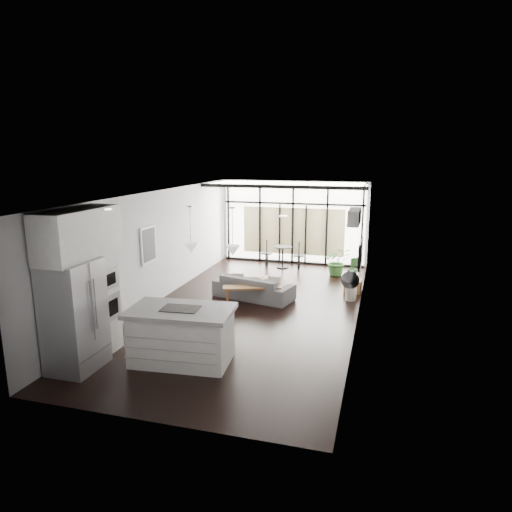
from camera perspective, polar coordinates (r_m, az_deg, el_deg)
The scene contains 27 objects.
floor at distance 11.20m, azimuth -0.42°, elevation -6.58°, with size 5.00×10.00×0.00m, color black.
ceiling at distance 10.61m, azimuth -0.44°, elevation 7.84°, with size 5.00×10.00×0.00m, color silver.
wall_left at distance 11.75m, azimuth -12.23°, elevation 1.13°, with size 0.02×10.00×2.80m, color silver.
wall_right at distance 10.42m, azimuth 12.89°, elevation -0.38°, with size 0.02×10.00×2.80m, color silver.
wall_back at distance 15.61m, azimuth 4.70°, elevation 4.23°, with size 5.00×0.02×2.80m, color silver.
wall_front at distance 6.37m, azimuth -13.21°, elevation -8.90°, with size 5.00×0.02×2.80m, color silver.
glazing at distance 15.49m, azimuth 4.61°, elevation 4.16°, with size 5.00×0.20×2.80m, color black.
skylight at distance 14.48m, azimuth 4.02°, elevation 9.03°, with size 4.70×1.90×0.06m, color silver.
neighbour_building at distance 15.60m, azimuth 4.64°, elevation 3.11°, with size 3.50×0.02×1.60m, color #EFEAA3.
island at distance 8.43m, azimuth -9.29°, elevation -9.77°, with size 1.85×1.10×1.01m, color silver.
cooktop at distance 8.25m, azimuth -9.41°, elevation -6.49°, with size 0.66×0.44×0.01m, color black.
fridge at distance 8.52m, azimuth -21.76°, elevation -6.98°, with size 0.75×0.94×1.94m, color #939398.
appliance_column at distance 9.00m, azimuth -19.73°, elevation -3.44°, with size 0.68×0.71×2.63m, color silver.
upper_cabinets at distance 8.47m, azimuth -21.29°, elevation 2.63°, with size 0.62×1.75×0.86m, color silver.
pendant_left at distance 8.38m, azimuth -8.13°, elevation 0.99°, with size 0.26×0.26×0.18m, color silver.
pendant_right at distance 8.10m, azimuth -2.94°, elevation 0.68°, with size 0.26×0.26×0.18m, color silver.
sofa at distance 11.86m, azimuth -0.31°, elevation -3.39°, with size 2.09×0.61×0.82m, color #4D4D50.
console_bench at distance 11.45m, azimuth -0.53°, elevation -4.92°, with size 1.44×0.36×0.46m, color brown.
pouf at distance 12.48m, azimuth 0.34°, elevation -3.54°, with size 0.51×0.51×0.41m, color beige.
crate at distance 12.75m, azimuth 12.01°, elevation -3.64°, with size 0.45×0.45×0.34m, color brown.
plant_tall at distance 14.30m, azimuth 10.08°, elevation -1.05°, with size 0.79×0.87×0.68m, color #31642A.
plant_crate at distance 12.67m, azimuth 12.08°, elevation -2.28°, with size 0.36×0.66×0.29m, color #31642A.
milk_can at distance 11.98m, azimuth 11.78°, elevation -4.14°, with size 0.29×0.29×0.56m, color beige.
bistro_set at distance 15.02m, azimuth 3.35°, elevation -0.07°, with size 1.56×0.62×0.75m, color black.
tv at distance 11.42m, azimuth 12.94°, elevation 0.25°, with size 0.05×1.10×0.65m, color black.
ac_unit at distance 9.45m, azimuth 12.21°, elevation 4.81°, with size 0.22×0.90×0.30m, color silver.
framed_art at distance 11.27m, azimuth -13.31°, elevation 1.37°, with size 0.04×0.70×0.90m, color black.
Camera 1 is at (2.94, -10.15, 3.72)m, focal length 32.00 mm.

